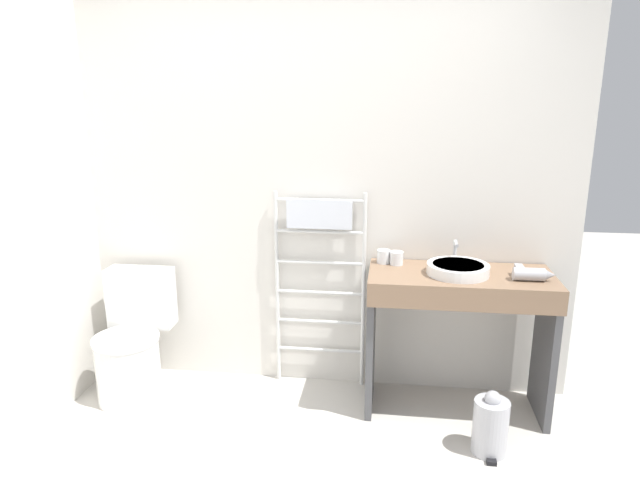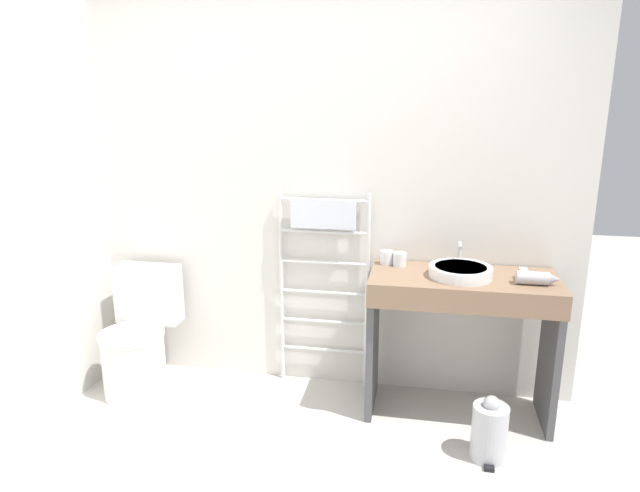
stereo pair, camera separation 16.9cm
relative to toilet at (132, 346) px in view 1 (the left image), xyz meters
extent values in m
cube|color=silver|center=(1.13, 0.38, 0.98)|extent=(3.16, 0.12, 2.59)
cube|color=silver|center=(-0.39, -0.39, 0.98)|extent=(0.12, 2.10, 2.59)
cylinder|color=white|center=(0.00, -0.07, -0.12)|extent=(0.39, 0.39, 0.39)
cylinder|color=white|center=(0.00, -0.07, 0.09)|extent=(0.40, 0.40, 0.02)
cube|color=white|center=(0.00, 0.18, 0.26)|extent=(0.41, 0.16, 0.38)
cylinder|color=silver|center=(0.00, 0.18, 0.46)|extent=(0.05, 0.05, 0.01)
cylinder|color=silver|center=(0.87, 0.29, 0.32)|extent=(0.02, 0.02, 1.27)
cylinder|color=silver|center=(1.42, 0.29, 0.32)|extent=(0.02, 0.02, 1.27)
cylinder|color=silver|center=(1.15, 0.29, -0.09)|extent=(0.55, 0.02, 0.02)
cylinder|color=silver|center=(1.15, 0.29, 0.11)|extent=(0.55, 0.02, 0.02)
cylinder|color=silver|center=(1.15, 0.29, 0.31)|extent=(0.55, 0.02, 0.02)
cylinder|color=silver|center=(1.15, 0.29, 0.51)|extent=(0.55, 0.02, 0.02)
cylinder|color=silver|center=(1.15, 0.29, 0.71)|extent=(0.55, 0.02, 0.02)
cylinder|color=silver|center=(1.15, 0.29, 0.90)|extent=(0.55, 0.02, 0.02)
cube|color=silver|center=(1.15, 0.26, 0.82)|extent=(0.40, 0.04, 0.18)
cube|color=#84664C|center=(1.99, 0.06, 0.52)|extent=(1.04, 0.49, 0.03)
cube|color=#84664C|center=(1.99, -0.17, 0.46)|extent=(1.04, 0.02, 0.10)
cube|color=#4C4C4F|center=(1.49, 0.06, 0.09)|extent=(0.04, 0.42, 0.82)
cube|color=#4C4C4F|center=(2.49, 0.06, 0.09)|extent=(0.04, 0.42, 0.82)
cylinder|color=white|center=(1.97, 0.04, 0.57)|extent=(0.35, 0.35, 0.06)
cylinder|color=silver|center=(1.97, 0.04, 0.60)|extent=(0.29, 0.29, 0.01)
cylinder|color=silver|center=(1.97, 0.25, 0.62)|extent=(0.02, 0.02, 0.15)
cylinder|color=silver|center=(1.97, 0.20, 0.68)|extent=(0.02, 0.09, 0.02)
cylinder|color=white|center=(1.54, 0.22, 0.58)|extent=(0.08, 0.08, 0.08)
cylinder|color=white|center=(1.62, 0.19, 0.58)|extent=(0.08, 0.08, 0.08)
cylinder|color=#B7B7BC|center=(2.34, -0.02, 0.58)|extent=(0.17, 0.07, 0.07)
cone|color=#9C9CA0|center=(2.45, -0.02, 0.58)|extent=(0.06, 0.06, 0.06)
cube|color=#B7B7BC|center=(2.30, 0.06, 0.58)|extent=(0.04, 0.08, 0.05)
cylinder|color=#B7B7BC|center=(2.14, -0.35, -0.17)|extent=(0.19, 0.19, 0.30)
sphere|color=#B7B7BC|center=(2.14, -0.35, 0.00)|extent=(0.08, 0.08, 0.08)
cube|color=black|center=(2.14, -0.46, -0.31)|extent=(0.05, 0.04, 0.02)
camera|label=1|loc=(1.59, -3.10, 1.54)|focal=32.00mm
camera|label=2|loc=(1.76, -3.07, 1.54)|focal=32.00mm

